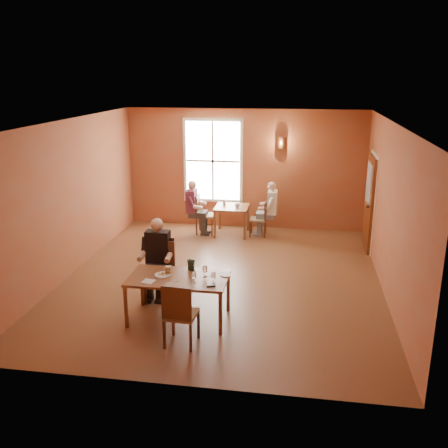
# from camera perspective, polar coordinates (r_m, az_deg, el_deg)

# --- Properties ---
(ground) EXTENTS (6.00, 7.00, 0.01)m
(ground) POSITION_cam_1_polar(r_m,az_deg,el_deg) (9.75, -0.19, -6.25)
(ground) COLOR brown
(ground) RESTS_ON ground
(wall_back) EXTENTS (6.00, 0.04, 3.00)m
(wall_back) POSITION_cam_1_polar(r_m,az_deg,el_deg) (12.65, 2.36, 6.26)
(wall_back) COLOR brown
(wall_back) RESTS_ON ground
(wall_front) EXTENTS (6.00, 0.04, 3.00)m
(wall_front) POSITION_cam_1_polar(r_m,az_deg,el_deg) (6.01, -5.56, -6.04)
(wall_front) COLOR brown
(wall_front) RESTS_ON ground
(wall_left) EXTENTS (0.04, 7.00, 3.00)m
(wall_left) POSITION_cam_1_polar(r_m,az_deg,el_deg) (10.17, -17.15, 2.87)
(wall_left) COLOR brown
(wall_left) RESTS_ON ground
(wall_right) EXTENTS (0.04, 7.00, 3.00)m
(wall_right) POSITION_cam_1_polar(r_m,az_deg,el_deg) (9.28, 18.41, 1.46)
(wall_right) COLOR brown
(wall_right) RESTS_ON ground
(ceiling) EXTENTS (6.00, 7.00, 0.04)m
(ceiling) POSITION_cam_1_polar(r_m,az_deg,el_deg) (9.00, -0.20, 11.59)
(ceiling) COLOR white
(ceiling) RESTS_ON wall_back
(window) EXTENTS (1.36, 0.10, 1.96)m
(window) POSITION_cam_1_polar(r_m,az_deg,el_deg) (12.68, -1.28, 7.21)
(window) COLOR white
(window) RESTS_ON wall_back
(door) EXTENTS (0.12, 1.04, 2.10)m
(door) POSITION_cam_1_polar(r_m,az_deg,el_deg) (11.59, 16.21, 2.32)
(door) COLOR maroon
(door) RESTS_ON ground
(wall_sconce) EXTENTS (0.16, 0.16, 0.28)m
(wall_sconce) POSITION_cam_1_polar(r_m,az_deg,el_deg) (12.37, 6.54, 9.21)
(wall_sconce) COLOR brown
(wall_sconce) RESTS_ON wall_back
(main_table) EXTENTS (1.57, 0.88, 0.73)m
(main_table) POSITION_cam_1_polar(r_m,az_deg,el_deg) (8.12, -5.19, -8.46)
(main_table) COLOR brown
(main_table) RESTS_ON ground
(chair_diner_main) EXTENTS (0.45, 0.45, 1.02)m
(chair_diner_main) POSITION_cam_1_polar(r_m,az_deg,el_deg) (8.76, -7.37, -5.54)
(chair_diner_main) COLOR #3C2611
(chair_diner_main) RESTS_ON ground
(diner_main) EXTENTS (0.55, 0.55, 1.37)m
(diner_main) POSITION_cam_1_polar(r_m,az_deg,el_deg) (8.67, -7.47, -4.57)
(diner_main) COLOR #402B1F
(diner_main) RESTS_ON ground
(chair_empty) EXTENTS (0.47, 0.47, 0.99)m
(chair_empty) POSITION_cam_1_polar(r_m,az_deg,el_deg) (7.37, -4.91, -10.09)
(chair_empty) COLOR brown
(chair_empty) RESTS_ON ground
(plate_food) EXTENTS (0.27, 0.27, 0.03)m
(plate_food) POSITION_cam_1_polar(r_m,az_deg,el_deg) (8.05, -7.00, -5.75)
(plate_food) COLOR white
(plate_food) RESTS_ON main_table
(sandwich) EXTENTS (0.10, 0.10, 0.11)m
(sandwich) POSITION_cam_1_polar(r_m,az_deg,el_deg) (8.09, -6.38, -5.32)
(sandwich) COLOR tan
(sandwich) RESTS_ON main_table
(goblet_a) EXTENTS (0.10, 0.10, 0.19)m
(goblet_a) POSITION_cam_1_polar(r_m,az_deg,el_deg) (7.92, -2.20, -5.40)
(goblet_a) COLOR white
(goblet_a) RESTS_ON main_table
(goblet_b) EXTENTS (0.07, 0.07, 0.18)m
(goblet_b) POSITION_cam_1_polar(r_m,az_deg,el_deg) (7.70, -1.22, -6.12)
(goblet_b) COLOR white
(goblet_b) RESTS_ON main_table
(goblet_c) EXTENTS (0.09, 0.09, 0.19)m
(goblet_c) POSITION_cam_1_polar(r_m,az_deg,el_deg) (7.71, -3.44, -6.05)
(goblet_c) COLOR white
(goblet_c) RESTS_ON main_table
(menu_stand) EXTENTS (0.13, 0.10, 0.19)m
(menu_stand) POSITION_cam_1_polar(r_m,az_deg,el_deg) (8.16, -3.78, -4.73)
(menu_stand) COLOR #27442F
(menu_stand) RESTS_ON main_table
(knife) EXTENTS (0.19, 0.10, 0.00)m
(knife) POSITION_cam_1_polar(r_m,az_deg,el_deg) (7.78, -5.94, -6.66)
(knife) COLOR silver
(knife) RESTS_ON main_table
(napkin) EXTENTS (0.21, 0.21, 0.01)m
(napkin) POSITION_cam_1_polar(r_m,az_deg,el_deg) (7.87, -8.66, -6.49)
(napkin) COLOR white
(napkin) RESTS_ON main_table
(side_plate) EXTENTS (0.23, 0.23, 0.01)m
(side_plate) POSITION_cam_1_polar(r_m,az_deg,el_deg) (8.00, 0.19, -5.84)
(side_plate) COLOR white
(side_plate) RESTS_ON main_table
(sunglasses) EXTENTS (0.14, 0.08, 0.02)m
(sunglasses) POSITION_cam_1_polar(r_m,az_deg,el_deg) (7.60, -1.47, -7.11)
(sunglasses) COLOR black
(sunglasses) RESTS_ON main_table
(second_table) EXTENTS (0.80, 0.80, 0.71)m
(second_table) POSITION_cam_1_polar(r_m,az_deg,el_deg) (12.26, 0.89, 0.42)
(second_table) COLOR brown
(second_table) RESTS_ON ground
(chair_diner_white) EXTENTS (0.39, 0.39, 0.87)m
(chair_diner_white) POSITION_cam_1_polar(r_m,az_deg,el_deg) (12.16, 3.92, 0.65)
(chair_diner_white) COLOR #4D2A16
(chair_diner_white) RESTS_ON ground
(diner_white) EXTENTS (0.52, 0.52, 1.29)m
(diner_white) POSITION_cam_1_polar(r_m,az_deg,el_deg) (12.11, 4.08, 1.59)
(diner_white) COLOR silver
(diner_white) RESTS_ON ground
(chair_diner_maroon) EXTENTS (0.43, 0.43, 0.96)m
(chair_diner_maroon) POSITION_cam_1_polar(r_m,az_deg,el_deg) (12.33, -2.10, 1.12)
(chair_diner_maroon) COLOR #533317
(chair_diner_maroon) RESTS_ON ground
(diner_maroon) EXTENTS (0.52, 0.52, 1.30)m
(diner_maroon) POSITION_cam_1_polar(r_m,az_deg,el_deg) (12.29, -2.25, 1.87)
(diner_maroon) COLOR maroon
(diner_maroon) RESTS_ON ground
(cup_a) EXTENTS (0.15, 0.15, 0.09)m
(cup_a) POSITION_cam_1_polar(r_m,az_deg,el_deg) (12.07, 1.54, 2.13)
(cup_a) COLOR white
(cup_a) RESTS_ON second_table
(cup_b) EXTENTS (0.11, 0.11, 0.09)m
(cup_b) POSITION_cam_1_polar(r_m,az_deg,el_deg) (12.30, 0.03, 2.42)
(cup_b) COLOR white
(cup_b) RESTS_ON second_table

